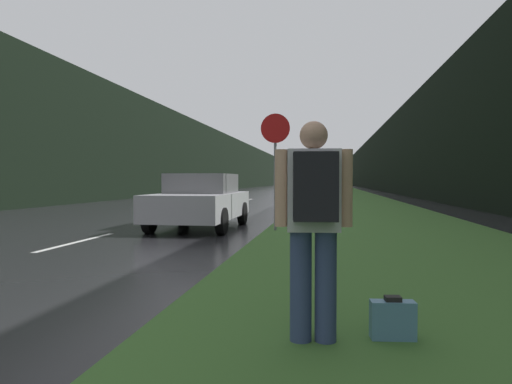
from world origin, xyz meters
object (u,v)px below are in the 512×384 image
Objects in this scene: hitchhiker_with_backpack at (314,217)px; suitcase at (393,321)px; car_passing_near at (201,201)px; stop_sign at (275,157)px.

suitcase is (0.63, 0.18, -0.85)m from hitchhiker_with_backpack.
hitchhiker_with_backpack is at bearing -169.94° from suitcase.
hitchhiker_with_backpack reaches higher than car_passing_near.
hitchhiker_with_backpack is 0.41× the size of car_passing_near.
hitchhiker_with_backpack is 4.81× the size of suitcase.
stop_sign reaches higher than hitchhiker_with_backpack.
stop_sign is at bearing 97.64° from suitcase.
hitchhiker_with_backpack is 1.08m from suitcase.
stop_sign is 8.19× the size of suitcase.
hitchhiker_with_backpack is (1.23, -8.07, -0.88)m from stop_sign.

